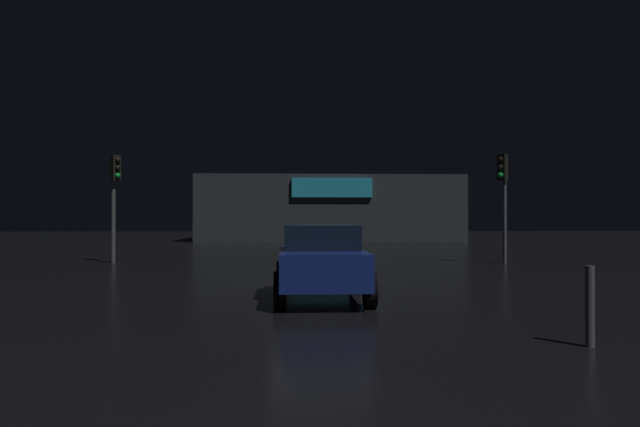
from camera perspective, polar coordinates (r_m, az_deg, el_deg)
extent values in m
plane|color=black|center=(15.44, -0.01, -6.85)|extent=(120.00, 120.00, 0.00)
cube|color=#33383D|center=(45.61, 0.79, 0.44)|extent=(19.36, 8.97, 4.83)
cube|color=#33CCF2|center=(41.03, 1.18, 2.53)|extent=(5.64, 0.24, 1.36)
cylinder|color=#595B60|center=(23.86, -19.43, 0.40)|extent=(0.16, 0.16, 4.13)
cube|color=black|center=(23.79, -19.24, 4.19)|extent=(0.41, 0.41, 0.98)
sphere|color=black|center=(23.68, -19.05, 4.93)|extent=(0.20, 0.20, 0.20)
sphere|color=black|center=(23.65, -19.05, 4.22)|extent=(0.20, 0.20, 0.20)
sphere|color=#19D13F|center=(23.63, -19.05, 3.50)|extent=(0.20, 0.20, 0.20)
cylinder|color=#595B60|center=(23.10, 17.50, 0.39)|extent=(0.14, 0.14, 4.10)
cube|color=black|center=(23.04, 17.30, 4.29)|extent=(0.41, 0.41, 0.98)
sphere|color=black|center=(22.93, 17.11, 5.04)|extent=(0.20, 0.20, 0.20)
sphere|color=black|center=(22.90, 17.11, 4.31)|extent=(0.20, 0.20, 0.20)
sphere|color=#19D13F|center=(22.88, 17.11, 3.58)|extent=(0.20, 0.20, 0.20)
cube|color=navy|center=(12.45, 0.12, -5.12)|extent=(1.75, 3.85, 0.70)
cube|color=black|center=(12.61, 0.07, -2.29)|extent=(1.56, 1.96, 0.52)
cylinder|color=black|center=(11.31, 4.86, -7.38)|extent=(0.23, 0.72, 0.72)
cylinder|color=black|center=(11.20, -3.95, -7.44)|extent=(0.23, 0.72, 0.72)
cylinder|color=black|center=(13.81, 3.41, -6.11)|extent=(0.23, 0.72, 0.72)
cylinder|color=black|center=(13.72, -3.79, -6.15)|extent=(0.23, 0.72, 0.72)
cylinder|color=#595B60|center=(8.72, 24.73, -8.19)|extent=(0.12, 0.12, 1.09)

